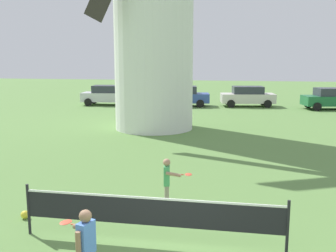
{
  "coord_description": "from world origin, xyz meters",
  "views": [
    {
      "loc": [
        1.26,
        -5.49,
        3.69
      ],
      "look_at": [
        -0.36,
        3.59,
        2.07
      ],
      "focal_mm": 41.28,
      "sensor_mm": 36.0,
      "label": 1
    }
  ],
  "objects": [
    {
      "name": "parked_car_green",
      "position": [
        8.13,
        24.27,
        0.81
      ],
      "size": [
        4.33,
        2.49,
        1.56
      ],
      "color": "#1E6638",
      "rests_on": "ground_plane"
    },
    {
      "name": "player_near",
      "position": [
        -1.05,
        -0.07,
        0.76
      ],
      "size": [
        0.73,
        0.7,
        1.35
      ],
      "color": "#333338",
      "rests_on": "ground_plane"
    },
    {
      "name": "player_far",
      "position": [
        -0.38,
        3.65,
        0.7
      ],
      "size": [
        0.76,
        0.41,
        1.24
      ],
      "color": "#9E937F",
      "rests_on": "ground_plane"
    },
    {
      "name": "parked_car_cream",
      "position": [
        2.11,
        24.96,
        0.81
      ],
      "size": [
        4.27,
        2.35,
        1.56
      ],
      "color": "silver",
      "rests_on": "ground_plane"
    },
    {
      "name": "parked_car_silver",
      "position": [
        -8.91,
        24.01,
        0.81
      ],
      "size": [
        4.13,
        2.17,
        1.56
      ],
      "color": "silver",
      "rests_on": "ground_plane"
    },
    {
      "name": "tennis_net",
      "position": [
        -0.36,
        1.59,
        0.69
      ],
      "size": [
        5.33,
        0.06,
        1.1
      ],
      "color": "black",
      "rests_on": "ground_plane"
    },
    {
      "name": "stray_ball",
      "position": [
        -3.53,
        2.3,
        0.09
      ],
      "size": [
        0.19,
        0.19,
        0.19
      ],
      "primitive_type": "sphere",
      "color": "yellow",
      "rests_on": "ground_plane"
    },
    {
      "name": "parked_car_blue",
      "position": [
        -3.06,
        24.24,
        0.81
      ],
      "size": [
        4.64,
        2.38,
        1.56
      ],
      "color": "#334C99",
      "rests_on": "ground_plane"
    }
  ]
}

